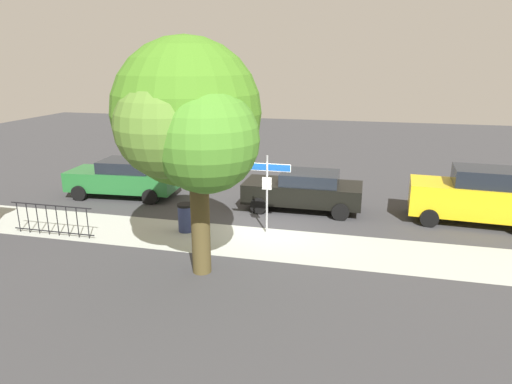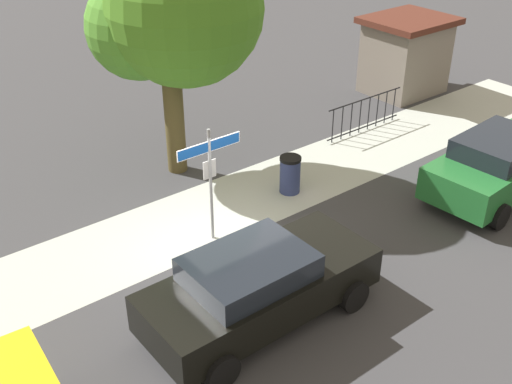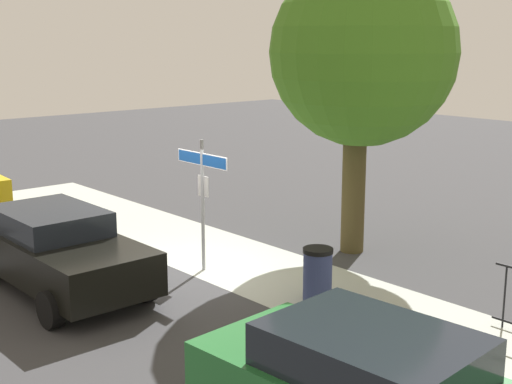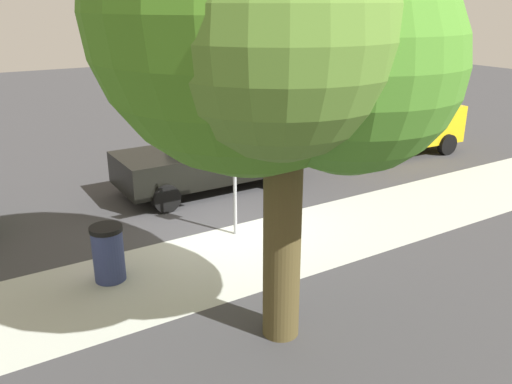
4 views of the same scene
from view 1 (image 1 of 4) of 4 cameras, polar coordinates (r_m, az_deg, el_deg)
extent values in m
plane|color=#38383A|center=(15.80, 1.84, -4.66)|extent=(60.00, 60.00, 0.00)
cube|color=#A7ACA3|center=(15.16, -6.64, -5.70)|extent=(24.00, 2.60, 0.00)
cylinder|color=#9EA0A5|center=(15.00, 1.39, -0.38)|extent=(0.07, 0.07, 2.69)
cube|color=#144799|center=(14.76, 1.42, 3.17)|extent=(1.55, 0.02, 0.22)
cube|color=white|center=(14.76, 1.42, 3.17)|extent=(1.58, 0.02, 0.25)
cube|color=silver|center=(14.87, 1.39, 1.09)|extent=(0.32, 0.02, 0.42)
cylinder|color=#4C4122|center=(12.33, -7.03, -4.55)|extent=(0.51, 0.51, 2.59)
sphere|color=#458127|center=(10.93, -6.35, 6.56)|extent=(2.60, 2.60, 2.60)
sphere|color=#537B2D|center=(11.27, -11.18, 8.17)|extent=(2.58, 2.58, 2.58)
sphere|color=#43791F|center=(11.94, -8.74, 9.91)|extent=(3.87, 3.87, 3.87)
sphere|color=#448320|center=(11.82, -5.90, 9.93)|extent=(2.66, 2.66, 2.66)
cube|color=gold|center=(17.88, 25.94, -0.87)|extent=(4.54, 2.08, 1.11)
cube|color=black|center=(17.71, 27.13, 1.72)|extent=(2.23, 1.71, 0.60)
cylinder|color=black|center=(17.01, 21.11, -3.10)|extent=(0.65, 0.26, 0.64)
cylinder|color=black|center=(18.71, 20.83, -1.33)|extent=(0.65, 0.26, 0.64)
cube|color=black|center=(17.67, 5.89, -0.04)|extent=(4.54, 1.82, 0.76)
cube|color=black|center=(17.48, 6.84, 1.80)|extent=(2.18, 1.60, 0.45)
cylinder|color=black|center=(17.19, 0.33, -1.74)|extent=(0.64, 0.22, 0.64)
cylinder|color=black|center=(18.89, 1.60, -0.07)|extent=(0.64, 0.22, 0.64)
cylinder|color=black|center=(16.79, 10.65, -2.49)|extent=(0.64, 0.22, 0.64)
cylinder|color=black|center=(18.52, 10.99, -0.71)|extent=(0.64, 0.22, 0.64)
cube|color=#21642C|center=(20.14, -16.48, 1.50)|extent=(4.73, 2.12, 0.81)
cube|color=black|center=(19.87, -15.91, 3.26)|extent=(2.32, 1.74, 0.48)
cylinder|color=black|center=(20.22, -21.50, -0.12)|extent=(0.65, 0.26, 0.64)
cylinder|color=black|center=(21.73, -19.09, 1.22)|extent=(0.65, 0.26, 0.64)
cylinder|color=black|center=(18.81, -13.27, -0.59)|extent=(0.65, 0.26, 0.64)
cylinder|color=black|center=(20.42, -11.33, 0.88)|extent=(0.65, 0.26, 0.64)
cylinder|color=black|center=(16.37, -24.61, -1.56)|extent=(3.05, 0.04, 0.04)
cylinder|color=black|center=(16.65, -24.23, -4.60)|extent=(3.05, 0.04, 0.04)
cylinder|color=black|center=(15.76, -20.55, -3.77)|extent=(0.03, 0.03, 1.05)
cylinder|color=black|center=(15.97, -21.68, -3.63)|extent=(0.03, 0.03, 1.05)
cylinder|color=black|center=(16.19, -22.79, -3.49)|extent=(0.03, 0.03, 1.05)
cylinder|color=black|center=(16.41, -23.87, -3.36)|extent=(0.03, 0.03, 1.05)
cylinder|color=black|center=(16.64, -24.92, -3.22)|extent=(0.03, 0.03, 1.05)
cylinder|color=black|center=(16.87, -25.94, -3.09)|extent=(0.03, 0.03, 1.05)
cylinder|color=black|center=(17.11, -26.93, -2.96)|extent=(0.03, 0.03, 1.05)
cylinder|color=black|center=(17.36, -27.89, -2.84)|extent=(0.03, 0.03, 1.05)
cylinder|color=navy|center=(15.62, -8.89, -3.36)|extent=(0.52, 0.52, 0.90)
cylinder|color=black|center=(15.46, -8.97, -1.65)|extent=(0.55, 0.55, 0.08)
camera|label=2|loc=(24.23, 23.37, 20.78)|focal=43.87mm
camera|label=3|loc=(26.41, -19.12, 13.26)|focal=49.42mm
camera|label=4|loc=(9.62, -41.20, 5.19)|focal=36.97mm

